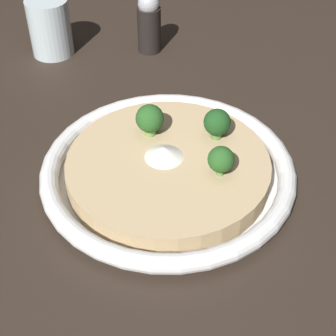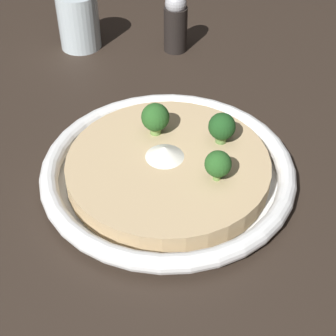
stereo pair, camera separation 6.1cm
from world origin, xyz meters
The scene contains 8 objects.
ground_plane centered at (0.00, 0.00, 0.00)m, with size 6.00×6.00×0.00m, color #2D231C.
risotto_bowl centered at (0.00, 0.00, 0.02)m, with size 0.30×0.30×0.03m.
cheese_sprinkle centered at (0.01, 0.01, 0.04)m, with size 0.05×0.05×0.01m.
broccoli_back_right centered at (0.05, 0.03, 0.06)m, with size 0.03×0.03×0.04m.
broccoli_front_right centered at (0.05, -0.05, 0.05)m, with size 0.03×0.03×0.04m.
broccoli_front centered at (-0.02, -0.06, 0.05)m, with size 0.03×0.03×0.04m.
drinking_glass centered at (0.29, 0.22, 0.05)m, with size 0.07×0.07×0.09m.
pepper_shaker centered at (0.31, 0.07, 0.05)m, with size 0.04×0.04×0.10m.
Camera 1 is at (-0.46, -0.05, 0.43)m, focal length 55.00 mm.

